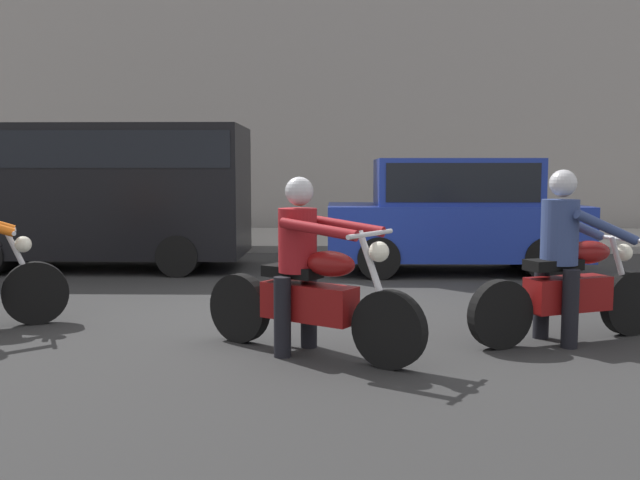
% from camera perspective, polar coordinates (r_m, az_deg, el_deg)
% --- Properties ---
extents(ground_plane, '(80.00, 80.00, 0.00)m').
position_cam_1_polar(ground_plane, '(7.90, -1.60, -6.03)').
color(ground_plane, '#282828').
extents(sidewalk_slab, '(40.00, 4.40, 0.14)m').
position_cam_1_polar(sidewalk_slab, '(15.80, -0.17, 0.10)').
color(sidewalk_slab, gray).
rests_on(sidewalk_slab, ground_plane).
extents(motorcycle_with_rider_crimson, '(1.94, 1.31, 1.56)m').
position_cam_1_polar(motorcycle_with_rider_crimson, '(6.03, -0.99, -3.50)').
color(motorcycle_with_rider_crimson, black).
rests_on(motorcycle_with_rider_crimson, ground_plane).
extents(motorcycle_with_rider_denim_blue, '(2.02, 1.00, 1.62)m').
position_cam_1_polar(motorcycle_with_rider_denim_blue, '(6.87, 19.75, -2.55)').
color(motorcycle_with_rider_denim_blue, black).
rests_on(motorcycle_with_rider_denim_blue, ground_plane).
extents(parked_hatchback_cobalt_blue, '(3.97, 1.76, 1.80)m').
position_cam_1_polar(parked_hatchback_cobalt_blue, '(11.16, 10.96, 2.14)').
color(parked_hatchback_cobalt_blue, navy).
rests_on(parked_hatchback_cobalt_blue, ground_plane).
extents(parked_van_black, '(4.79, 1.96, 2.34)m').
position_cam_1_polar(parked_van_black, '(11.92, -17.82, 4.21)').
color(parked_van_black, black).
rests_on(parked_van_black, ground_plane).
extents(street_sign_post, '(0.44, 0.08, 2.40)m').
position_cam_1_polar(street_sign_post, '(15.16, -8.12, 5.60)').
color(street_sign_post, gray).
rests_on(street_sign_post, sidewalk_slab).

